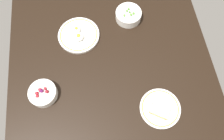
# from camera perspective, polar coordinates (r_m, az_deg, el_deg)

# --- Properties ---
(dining_table) EXTENTS (1.39, 1.06, 0.04)m
(dining_table) POSITION_cam_1_polar(r_m,az_deg,el_deg) (1.17, -0.00, -0.77)
(dining_table) COLOR black
(dining_table) RESTS_ON ground
(bowl_berries) EXTENTS (0.14, 0.14, 0.06)m
(bowl_berries) POSITION_cam_1_polar(r_m,az_deg,el_deg) (1.13, -17.24, -5.67)
(bowl_berries) COLOR white
(bowl_berries) RESTS_ON dining_table
(plate_sandwich) EXTENTS (0.20, 0.20, 0.04)m
(plate_sandwich) POSITION_cam_1_polar(r_m,az_deg,el_deg) (1.10, 12.27, -9.46)
(plate_sandwich) COLOR white
(plate_sandwich) RESTS_ON dining_table
(plate_eggs) EXTENTS (0.23, 0.23, 0.05)m
(plate_eggs) POSITION_cam_1_polar(r_m,az_deg,el_deg) (1.25, -8.52, 8.86)
(plate_eggs) COLOR white
(plate_eggs) RESTS_ON dining_table
(bowl_peas) EXTENTS (0.15, 0.15, 0.06)m
(bowl_peas) POSITION_cam_1_polar(r_m,az_deg,el_deg) (1.30, 4.22, 13.83)
(bowl_peas) COLOR white
(bowl_peas) RESTS_ON dining_table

